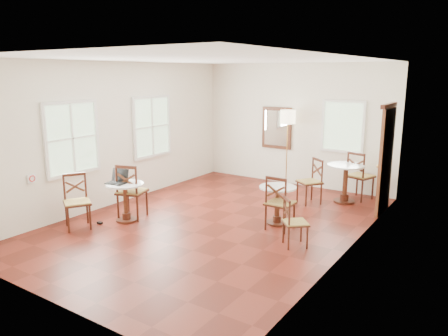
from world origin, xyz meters
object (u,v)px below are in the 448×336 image
at_px(water_glass, 114,182).
at_px(chair_back_a, 359,176).
at_px(cafe_table_back, 345,179).
at_px(mouse, 118,185).
at_px(chair_near_a, 131,191).
at_px(chair_mid_b, 294,222).
at_px(cafe_table_near, 126,198).
at_px(floor_lamp, 288,122).
at_px(chair_mid_a, 280,203).
at_px(chair_back_b, 311,181).
at_px(chair_near_b, 77,202).
at_px(navy_mug, 125,180).
at_px(cafe_table_mid, 277,201).
at_px(laptop, 118,180).
at_px(power_adapter, 100,223).

bearing_deg(water_glass, chair_back_a, 50.25).
distance_m(cafe_table_back, mouse, 4.79).
distance_m(chair_near_a, chair_mid_b, 3.24).
bearing_deg(cafe_table_near, water_glass, -132.06).
xyz_separation_m(chair_near_a, chair_mid_b, (3.20, 0.47, -0.13)).
bearing_deg(cafe_table_near, cafe_table_back, 48.84).
height_order(chair_near_a, mouse, chair_near_a).
bearing_deg(floor_lamp, chair_back_a, -3.36).
bearing_deg(chair_mid_a, chair_back_a, -102.26).
bearing_deg(chair_back_a, chair_back_b, 65.57).
height_order(cafe_table_back, chair_near_b, chair_near_b).
xyz_separation_m(chair_near_b, chair_mid_a, (3.10, 1.94, 0.01)).
xyz_separation_m(chair_mid_a, navy_mug, (-2.69, -1.13, 0.29)).
distance_m(cafe_table_near, chair_mid_a, 2.89).
height_order(floor_lamp, mouse, floor_lamp).
xyz_separation_m(chair_mid_b, water_glass, (-3.30, -0.80, 0.38)).
xyz_separation_m(cafe_table_mid, water_glass, (-2.59, -1.60, 0.34)).
distance_m(chair_back_b, water_glass, 4.12).
bearing_deg(chair_near_b, cafe_table_mid, -21.73).
height_order(floor_lamp, laptop, floor_lamp).
bearing_deg(cafe_table_back, chair_mid_a, -100.74).
distance_m(cafe_table_back, chair_mid_a, 2.34).
height_order(chair_mid_a, laptop, chair_mid_a).
bearing_deg(chair_mid_a, navy_mug, 23.38).
distance_m(water_glass, power_adapter, 0.83).
bearing_deg(chair_mid_b, chair_near_a, 56.35).
xyz_separation_m(chair_near_b, chair_back_a, (3.71, 4.65, 0.05)).
bearing_deg(chair_near_a, laptop, 46.54).
bearing_deg(chair_near_b, chair_back_b, -6.22).
bearing_deg(chair_back_b, chair_back_a, 83.41).
bearing_deg(water_glass, cafe_table_back, 48.80).
relative_size(chair_mid_a, chair_back_a, 0.92).
height_order(chair_mid_a, chair_back_a, chair_back_a).
xyz_separation_m(cafe_table_near, chair_near_b, (-0.47, -0.74, 0.03)).
bearing_deg(power_adapter, chair_mid_b, 16.91).
xyz_separation_m(chair_back_b, floor_lamp, (-1.05, 0.98, 1.12)).
distance_m(chair_near_b, mouse, 0.78).
relative_size(cafe_table_back, chair_mid_b, 1.03).
relative_size(chair_back_a, mouse, 10.66).
relative_size(cafe_table_mid, laptop, 1.78).
bearing_deg(water_glass, power_adapter, -122.48).
relative_size(cafe_table_near, laptop, 1.83).
distance_m(cafe_table_back, floor_lamp, 2.04).
distance_m(cafe_table_near, floor_lamp, 4.41).
distance_m(chair_near_a, chair_back_b, 3.79).
height_order(cafe_table_mid, cafe_table_back, cafe_table_back).
bearing_deg(cafe_table_back, cafe_table_near, -131.16).
xyz_separation_m(chair_mid_a, power_adapter, (-2.92, -1.61, -0.48)).
relative_size(cafe_table_mid, chair_mid_a, 0.72).
height_order(cafe_table_back, mouse, cafe_table_back).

